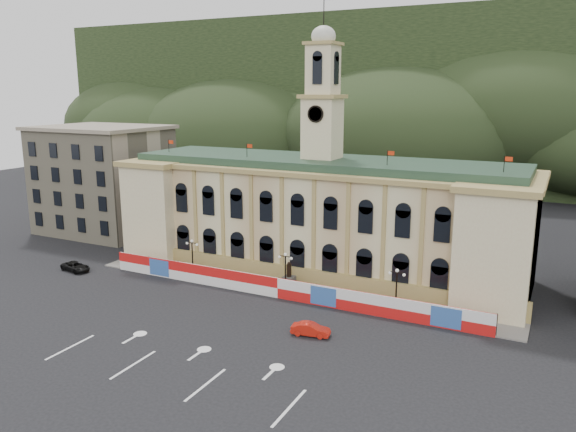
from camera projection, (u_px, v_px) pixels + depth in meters
The scene contains 13 objects.
ground at pixel (207, 347), 54.94m from camera, with size 260.00×260.00×0.00m, color black.
lane_markings at pixel (175, 369), 50.58m from camera, with size 26.00×10.00×0.02m, color white, non-canonical shape.
hill_ridge at pixel (454, 109), 157.10m from camera, with size 230.00×80.00×64.00m.
city_hall at pixel (320, 215), 77.33m from camera, with size 56.20×17.60×37.10m.
side_building_left at pixel (103, 179), 98.66m from camera, with size 21.00×17.00×18.60m.
hoarding_fence at pixel (279, 288), 67.79m from camera, with size 50.00×0.44×2.50m.
pavement at pixel (288, 290), 70.41m from camera, with size 56.00×5.50×0.16m, color slate.
statue at pixel (289, 281), 70.39m from camera, with size 1.40×1.40×3.72m.
lamp_left at pixel (192, 254), 75.22m from camera, with size 1.96×0.44×5.15m.
lamp_center at pixel (285, 269), 69.10m from camera, with size 1.96×0.44×5.15m.
lamp_right at pixel (396, 286), 62.99m from camera, with size 1.96×0.44×5.15m.
red_sedan at pixel (311, 329), 57.46m from camera, with size 4.19×2.03×1.32m, color red.
black_suv at pixel (76, 267), 77.99m from camera, with size 4.84×2.78×1.27m, color black.
Camera 1 is at (29.83, -41.86, 24.61)m, focal length 35.00 mm.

